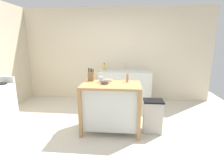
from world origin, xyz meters
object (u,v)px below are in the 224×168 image
trash_bin (153,116)px  bowl_stoneware_deep (109,80)px  sink_faucet (125,66)px  kitchen_island (111,105)px  drinking_cup (101,79)px  knife_block (91,76)px  bottle_dish_soap (104,67)px  pepper_grinder (127,78)px  bowl_ceramic_small (105,82)px

trash_bin → bowl_stoneware_deep: bearing=167.4°
trash_bin → sink_faucet: bearing=107.3°
kitchen_island → drinking_cup: drinking_cup is taller
sink_faucet → bowl_stoneware_deep: bearing=-100.1°
kitchen_island → knife_block: knife_block is taller
kitchen_island → bottle_dish_soap: bottle_dish_soap is taller
knife_block → pepper_grinder: size_ratio=1.41×
kitchen_island → bottle_dish_soap: 1.85m
sink_faucet → bottle_dish_soap: size_ratio=1.11×
kitchen_island → pepper_grinder: pepper_grinder is taller
knife_block → bowl_ceramic_small: bearing=-38.6°
drinking_cup → trash_bin: bearing=-6.4°
drinking_cup → pepper_grinder: 0.50m
kitchen_island → bowl_stoneware_deep: 0.48m
kitchen_island → sink_faucet: sink_faucet is taller
bowl_ceramic_small → bottle_dish_soap: (-0.26, 1.75, 0.04)m
bowl_ceramic_small → drinking_cup: 0.16m
sink_faucet → pepper_grinder: bearing=-87.4°
drinking_cup → bottle_dish_soap: bottle_dish_soap is taller
knife_block → pepper_grinder: 0.71m
kitchen_island → sink_faucet: (0.22, 1.80, 0.49)m
sink_faucet → trash_bin: bearing=-72.7°
bowl_stoneware_deep → bottle_dish_soap: bearing=101.0°
pepper_grinder → sink_faucet: sink_faucet is taller
trash_bin → bottle_dish_soap: 2.18m
kitchen_island → bottle_dish_soap: size_ratio=5.40×
bowl_ceramic_small → pepper_grinder: pepper_grinder is taller
kitchen_island → bowl_stoneware_deep: size_ratio=7.42×
sink_faucet → drinking_cup: bearing=-104.2°
knife_block → bowl_stoneware_deep: size_ratio=1.72×
bowl_stoneware_deep → drinking_cup: (-0.14, -0.08, 0.03)m
kitchen_island → knife_block: bearing=150.3°
kitchen_island → pepper_grinder: 0.60m
knife_block → drinking_cup: 0.25m
bottle_dish_soap → drinking_cup: bearing=-84.2°
drinking_cup → sink_faucet: (0.42, 1.68, 0.03)m
trash_bin → bottle_dish_soap: bearing=123.4°
drinking_cup → trash_bin: size_ratio=0.17×
bowl_stoneware_deep → pepper_grinder: pepper_grinder is taller
pepper_grinder → bottle_dish_soap: pepper_grinder is taller
drinking_cup → bottle_dish_soap: bearing=95.8°
pepper_grinder → drinking_cup: bearing=-172.8°
knife_block → drinking_cup: (0.21, -0.12, -0.04)m
kitchen_island → trash_bin: kitchen_island is taller
sink_faucet → knife_block: bearing=-112.2°
bowl_stoneware_deep → bowl_ceramic_small: 0.21m
bottle_dish_soap → trash_bin: bearing=-56.6°
kitchen_island → drinking_cup: 0.52m
knife_block → bottle_dish_soap: 1.51m
pepper_grinder → sink_faucet: (-0.07, 1.62, 0.00)m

